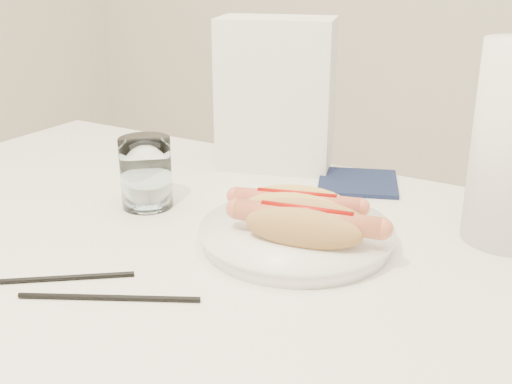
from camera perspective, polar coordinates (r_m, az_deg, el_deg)
The scene contains 9 objects.
table at distance 0.88m, azimuth -6.26°, elevation -7.86°, with size 1.20×0.80×0.75m.
plate at distance 0.84m, azimuth 3.65°, elevation -4.02°, with size 0.25×0.25×0.02m, color white.
hotdog_left at distance 0.85m, azimuth 3.65°, elevation -1.30°, with size 0.17×0.10×0.05m.
hotdog_right at distance 0.79m, azimuth 4.54°, elevation -2.90°, with size 0.19×0.10×0.05m.
water_glass at distance 0.96m, azimuth -9.84°, elevation 1.71°, with size 0.08×0.08×0.11m, color white.
chopstick_near at distance 0.79m, azimuth -18.30°, elevation -7.41°, with size 0.01×0.01×0.20m, color black.
chopstick_far at distance 0.73m, azimuth -13.05°, elevation -9.20°, with size 0.01×0.01×0.20m, color black.
napkin_box at distance 1.11m, azimuth 1.81°, elevation 8.73°, with size 0.19×0.11×0.26m, color white.
navy_napkin at distance 1.07m, azimuth 9.12°, elevation 0.87°, with size 0.13×0.13×0.01m, color #131C3C.
Camera 1 is at (0.47, -0.62, 1.11)m, focal length 44.59 mm.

